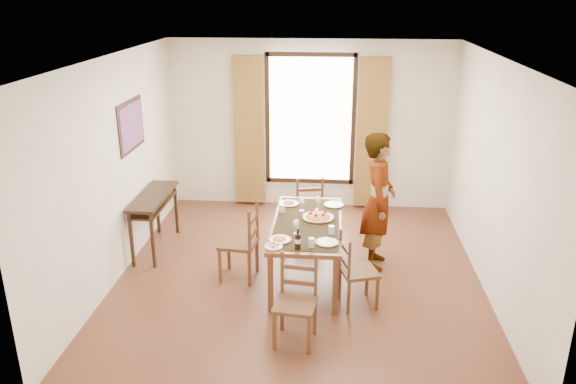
# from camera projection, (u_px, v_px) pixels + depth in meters

# --- Properties ---
(ground) EXTENTS (5.00, 5.00, 0.00)m
(ground) POSITION_uv_depth(u_px,v_px,m) (299.00, 275.00, 7.12)
(ground) COLOR #4C2518
(ground) RESTS_ON ground
(room_shell) EXTENTS (4.60, 5.10, 2.74)m
(room_shell) POSITION_uv_depth(u_px,v_px,m) (300.00, 155.00, 6.71)
(room_shell) COLOR white
(room_shell) RESTS_ON ground
(console_table) EXTENTS (0.38, 1.20, 0.80)m
(console_table) POSITION_uv_depth(u_px,v_px,m) (153.00, 203.00, 7.61)
(console_table) COLOR black
(console_table) RESTS_ON ground
(dining_table) EXTENTS (0.83, 1.75, 0.76)m
(dining_table) POSITION_uv_depth(u_px,v_px,m) (307.00, 227.00, 6.83)
(dining_table) COLOR brown
(dining_table) RESTS_ON ground
(chair_west) EXTENTS (0.48, 0.48, 0.98)m
(chair_west) POSITION_uv_depth(u_px,v_px,m) (241.00, 244.00, 6.91)
(chair_west) COLOR brown
(chair_west) RESTS_ON ground
(chair_north) EXTENTS (0.49, 0.49, 0.93)m
(chair_north) POSITION_uv_depth(u_px,v_px,m) (308.00, 208.00, 8.11)
(chair_north) COLOR brown
(chair_north) RESTS_ON ground
(chair_south) EXTENTS (0.46, 0.46, 0.92)m
(chair_south) POSITION_uv_depth(u_px,v_px,m) (296.00, 303.00, 5.67)
(chair_south) COLOR brown
(chair_south) RESTS_ON ground
(chair_east) EXTENTS (0.49, 0.49, 0.88)m
(chair_east) POSITION_uv_depth(u_px,v_px,m) (356.00, 272.00, 6.33)
(chair_east) COLOR brown
(chair_east) RESTS_ON ground
(man) EXTENTS (0.73, 0.55, 1.78)m
(man) POSITION_uv_depth(u_px,v_px,m) (378.00, 201.00, 7.09)
(man) COLOR gray
(man) RESTS_ON ground
(plate_sw) EXTENTS (0.27, 0.27, 0.05)m
(plate_sw) POSITION_uv_depth(u_px,v_px,m) (280.00, 238.00, 6.29)
(plate_sw) COLOR silver
(plate_sw) RESTS_ON dining_table
(plate_se) EXTENTS (0.27, 0.27, 0.05)m
(plate_se) POSITION_uv_depth(u_px,v_px,m) (327.00, 241.00, 6.23)
(plate_se) COLOR silver
(plate_se) RESTS_ON dining_table
(plate_nw) EXTENTS (0.27, 0.27, 0.05)m
(plate_nw) POSITION_uv_depth(u_px,v_px,m) (289.00, 202.00, 7.35)
(plate_nw) COLOR silver
(plate_nw) RESTS_ON dining_table
(plate_ne) EXTENTS (0.27, 0.27, 0.05)m
(plate_ne) POSITION_uv_depth(u_px,v_px,m) (334.00, 203.00, 7.31)
(plate_ne) COLOR silver
(plate_ne) RESTS_ON dining_table
(pasta_platter) EXTENTS (0.40, 0.40, 0.10)m
(pasta_platter) POSITION_uv_depth(u_px,v_px,m) (318.00, 215.00, 6.89)
(pasta_platter) COLOR #D25C1A
(pasta_platter) RESTS_ON dining_table
(caprese_plate) EXTENTS (0.20, 0.20, 0.04)m
(caprese_plate) POSITION_uv_depth(u_px,v_px,m) (274.00, 245.00, 6.14)
(caprese_plate) COLOR silver
(caprese_plate) RESTS_ON dining_table
(wine_glass_a) EXTENTS (0.08, 0.08, 0.18)m
(wine_glass_a) POSITION_uv_depth(u_px,v_px,m) (296.00, 227.00, 6.44)
(wine_glass_a) COLOR white
(wine_glass_a) RESTS_ON dining_table
(wine_glass_b) EXTENTS (0.08, 0.08, 0.18)m
(wine_glass_b) POSITION_uv_depth(u_px,v_px,m) (318.00, 203.00, 7.15)
(wine_glass_b) COLOR white
(wine_glass_b) RESTS_ON dining_table
(wine_glass_c) EXTENTS (0.08, 0.08, 0.18)m
(wine_glass_c) POSITION_uv_depth(u_px,v_px,m) (302.00, 204.00, 7.11)
(wine_glass_c) COLOR white
(wine_glass_c) RESTS_ON dining_table
(tumbler_a) EXTENTS (0.07, 0.07, 0.10)m
(tumbler_a) POSITION_uv_depth(u_px,v_px,m) (331.00, 230.00, 6.46)
(tumbler_a) COLOR silver
(tumbler_a) RESTS_ON dining_table
(tumbler_b) EXTENTS (0.07, 0.07, 0.10)m
(tumbler_b) POSITION_uv_depth(u_px,v_px,m) (282.00, 208.00, 7.09)
(tumbler_b) COLOR silver
(tumbler_b) RESTS_ON dining_table
(tumbler_c) EXTENTS (0.07, 0.07, 0.10)m
(tumbler_c) POSITION_uv_depth(u_px,v_px,m) (312.00, 242.00, 6.14)
(tumbler_c) COLOR silver
(tumbler_c) RESTS_ON dining_table
(wine_bottle) EXTENTS (0.07, 0.07, 0.25)m
(wine_bottle) POSITION_uv_depth(u_px,v_px,m) (298.00, 239.00, 6.06)
(wine_bottle) COLOR black
(wine_bottle) RESTS_ON dining_table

